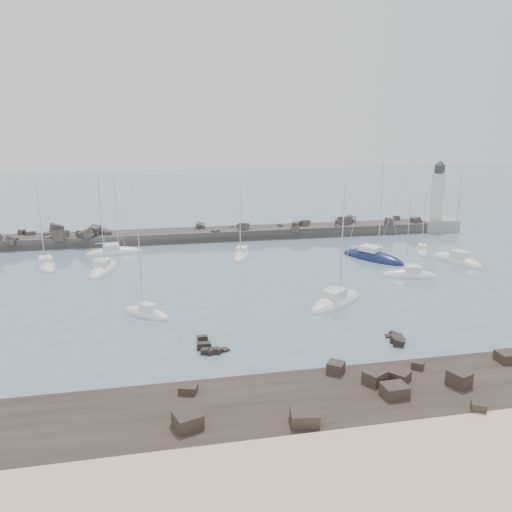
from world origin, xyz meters
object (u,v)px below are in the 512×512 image
Objects in this scene: lighthouse at (435,214)px; sailboat_10 at (457,261)px; sailboat_1 at (46,266)px; sailboat_3 at (103,270)px; sailboat_7 at (336,302)px; sailboat_12 at (422,251)px; sailboat_5 at (147,314)px; sailboat_6 at (241,256)px; sailboat_9 at (409,276)px; sailboat_4 at (114,253)px; sailboat_8 at (373,258)px.

lighthouse reaches higher than sailboat_10.
lighthouse is 73.68m from sailboat_1.
sailboat_7 is at bearing -35.11° from sailboat_3.
sailboat_7 is at bearing -137.36° from sailboat_12.
sailboat_7 reaches higher than sailboat_1.
sailboat_6 reaches higher than sailboat_5.
sailboat_9 is 0.81× the size of sailboat_10.
sailboat_1 is at bearing -146.89° from sailboat_4.
sailboat_1 is 29.78m from sailboat_6.
sailboat_9 is at bearing 12.36° from sailboat_5.
sailboat_5 is (-57.19, -37.61, -2.96)m from lighthouse.
sailboat_8 reaches higher than sailboat_12.
sailboat_3 reaches higher than sailboat_1.
sailboat_3 is 1.48× the size of sailboat_12.
sailboat_1 reaches higher than sailboat_12.
sailboat_8 is at bearing -15.49° from sailboat_6.
sailboat_12 is at bearing -10.30° from sailboat_4.
sailboat_1 is 53.26m from sailboat_9.
sailboat_10 is (52.47, -16.05, 0.02)m from sailboat_4.
sailboat_7 is (37.03, -23.97, 0.02)m from sailboat_1.
sailboat_8 reaches higher than sailboat_7.
sailboat_8 is (34.89, 17.92, 0.02)m from sailboat_5.
sailboat_7 is 0.86× the size of sailboat_8.
sailboat_6 is at bearing -16.65° from sailboat_4.
sailboat_10 is (46.89, 13.54, 0.02)m from sailboat_5.
sailboat_3 is 1.45× the size of sailboat_5.
sailboat_7 is (-35.21, -38.17, -2.94)m from lighthouse.
sailboat_7 is at bearing -1.46° from sailboat_5.
sailboat_10 is at bearing -113.16° from lighthouse.
sailboat_7 reaches higher than sailboat_12.
sailboat_10 reaches higher than sailboat_12.
sailboat_3 is 1.23× the size of sailboat_9.
lighthouse is 52.02m from sailboat_7.
lighthouse is 21.39m from sailboat_12.
sailboat_8 is at bearing 159.92° from sailboat_10.
sailboat_1 is at bearing 163.02° from sailboat_9.
sailboat_6 is at bearing 106.74° from sailboat_7.
sailboat_12 is at bearing -5.84° from sailboat_6.
sailboat_3 is at bearing -24.96° from sailboat_1.
sailboat_10 is at bearing -17.23° from sailboat_6.
sailboat_4 is (0.80, 10.21, -0.02)m from sailboat_3.
sailboat_7 is (28.35, -19.94, 0.00)m from sailboat_3.
lighthouse is 68.51m from sailboat_5.
lighthouse is at bearing 18.37° from sailboat_6.
sailboat_1 is at bearing 177.16° from sailboat_12.
sailboat_3 is 34.66m from sailboat_7.
sailboat_9 is at bearing -15.24° from sailboat_3.
sailboat_7 is 31.00m from sailboat_12.
sailboat_9 is at bearing -125.26° from sailboat_12.
sailboat_5 is (6.38, -19.38, -0.01)m from sailboat_3.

